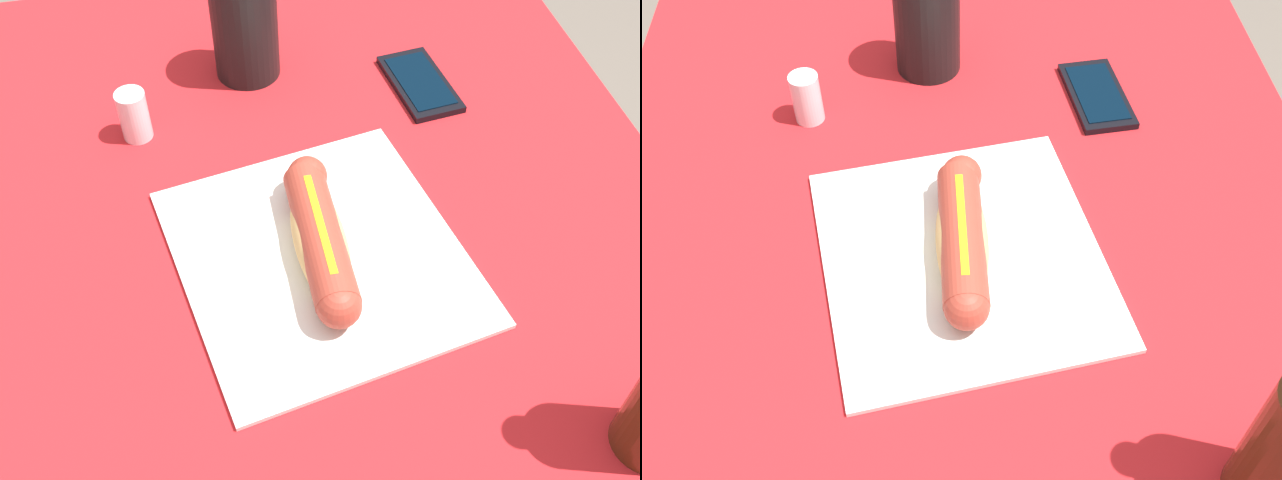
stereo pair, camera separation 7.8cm
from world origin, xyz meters
TOP-DOWN VIEW (x-y plane):
  - dining_table at (0.00, 0.00)m, footprint 1.00×0.84m
  - paper_wrapper at (-0.07, 0.01)m, footprint 0.36×0.34m
  - hot_dog at (-0.07, 0.01)m, footprint 0.22×0.06m
  - cell_phone at (0.18, -0.18)m, footprint 0.14×0.08m
  - drinking_cup at (0.26, 0.03)m, footprint 0.08×0.08m
  - salt_shaker at (0.17, 0.18)m, footprint 0.04×0.04m

SIDE VIEW (x-z plane):
  - dining_table at x=0.00m, z-range 0.23..0.99m
  - paper_wrapper at x=-0.07m, z-range 0.76..0.77m
  - cell_phone at x=0.18m, z-range 0.76..0.77m
  - salt_shaker at x=0.17m, z-range 0.76..0.83m
  - hot_dog at x=-0.07m, z-range 0.77..0.82m
  - drinking_cup at x=0.26m, z-range 0.76..0.90m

